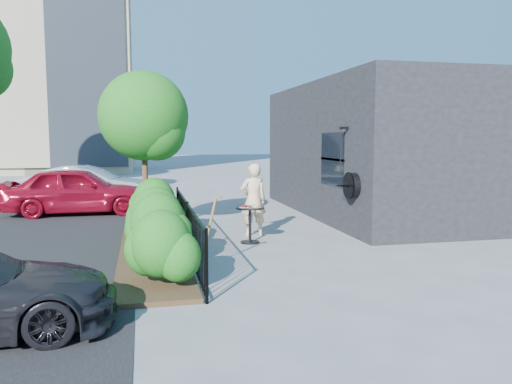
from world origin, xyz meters
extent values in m
plane|color=gray|center=(0.00, 0.00, 0.00)|extent=(120.00, 120.00, 0.00)
cube|color=black|center=(5.50, 4.50, 2.00)|extent=(6.00, 9.00, 4.00)
cube|color=black|center=(2.51, 2.40, 1.80)|extent=(0.04, 1.60, 1.40)
cube|color=black|center=(2.52, 2.40, 1.80)|extent=(0.05, 1.70, 0.06)
cylinder|color=black|center=(2.42, 0.90, 1.25)|extent=(0.18, 0.60, 0.60)
cylinder|color=black|center=(2.32, 0.90, 1.25)|extent=(0.03, 0.64, 0.64)
cube|color=black|center=(2.40, 1.40, 2.60)|extent=(0.25, 0.06, 0.06)
cylinder|color=black|center=(2.32, 1.40, 2.05)|extent=(0.02, 0.02, 1.05)
cylinder|color=black|center=(-1.50, -3.00, 0.55)|extent=(0.05, 0.05, 1.10)
cylinder|color=black|center=(-1.50, 0.00, 0.55)|extent=(0.05, 0.05, 1.10)
cylinder|color=black|center=(-1.50, 3.00, 0.55)|extent=(0.05, 0.05, 1.10)
cube|color=black|center=(-1.50, 0.00, 1.06)|extent=(0.03, 6.00, 0.03)
cube|color=black|center=(-1.50, 0.00, 0.10)|extent=(0.03, 6.00, 0.03)
cylinder|color=black|center=(-1.50, -2.90, 0.55)|extent=(0.02, 0.02, 1.04)
cylinder|color=black|center=(-1.50, -2.70, 0.55)|extent=(0.02, 0.02, 1.04)
cylinder|color=black|center=(-1.50, -2.50, 0.55)|extent=(0.02, 0.02, 1.04)
cylinder|color=black|center=(-1.50, -2.30, 0.55)|extent=(0.02, 0.02, 1.04)
cylinder|color=black|center=(-1.50, -2.10, 0.55)|extent=(0.02, 0.02, 1.04)
cylinder|color=black|center=(-1.50, -1.90, 0.55)|extent=(0.02, 0.02, 1.04)
cylinder|color=black|center=(-1.50, -1.70, 0.55)|extent=(0.02, 0.02, 1.04)
cylinder|color=black|center=(-1.50, -1.50, 0.55)|extent=(0.02, 0.02, 1.04)
cylinder|color=black|center=(-1.50, -1.30, 0.55)|extent=(0.02, 0.02, 1.04)
cylinder|color=black|center=(-1.50, -1.10, 0.55)|extent=(0.02, 0.02, 1.04)
cylinder|color=black|center=(-1.50, -0.90, 0.55)|extent=(0.02, 0.02, 1.04)
cylinder|color=black|center=(-1.50, -0.70, 0.55)|extent=(0.02, 0.02, 1.04)
cylinder|color=black|center=(-1.50, -0.50, 0.55)|extent=(0.02, 0.02, 1.04)
cylinder|color=black|center=(-1.50, -0.30, 0.55)|extent=(0.02, 0.02, 1.04)
cylinder|color=black|center=(-1.50, -0.10, 0.55)|extent=(0.02, 0.02, 1.04)
cylinder|color=black|center=(-1.50, 0.10, 0.55)|extent=(0.02, 0.02, 1.04)
cylinder|color=black|center=(-1.50, 0.30, 0.55)|extent=(0.02, 0.02, 1.04)
cylinder|color=black|center=(-1.50, 0.50, 0.55)|extent=(0.02, 0.02, 1.04)
cylinder|color=black|center=(-1.50, 0.70, 0.55)|extent=(0.02, 0.02, 1.04)
cylinder|color=black|center=(-1.50, 0.90, 0.55)|extent=(0.02, 0.02, 1.04)
cylinder|color=black|center=(-1.50, 1.10, 0.55)|extent=(0.02, 0.02, 1.04)
cylinder|color=black|center=(-1.50, 1.30, 0.55)|extent=(0.02, 0.02, 1.04)
cylinder|color=black|center=(-1.50, 1.50, 0.55)|extent=(0.02, 0.02, 1.04)
cylinder|color=black|center=(-1.50, 1.70, 0.55)|extent=(0.02, 0.02, 1.04)
cylinder|color=black|center=(-1.50, 1.90, 0.55)|extent=(0.02, 0.02, 1.04)
cylinder|color=black|center=(-1.50, 2.10, 0.55)|extent=(0.02, 0.02, 1.04)
cylinder|color=black|center=(-1.50, 2.30, 0.55)|extent=(0.02, 0.02, 1.04)
cylinder|color=black|center=(-1.50, 2.50, 0.55)|extent=(0.02, 0.02, 1.04)
cylinder|color=black|center=(-1.50, 2.70, 0.55)|extent=(0.02, 0.02, 1.04)
cylinder|color=black|center=(-1.50, 2.90, 0.55)|extent=(0.02, 0.02, 1.04)
cube|color=#382616|center=(-2.20, 0.00, 0.04)|extent=(1.30, 6.00, 0.08)
ellipsoid|color=#1A5E15|center=(-2.10, -2.20, 0.70)|extent=(1.10, 1.10, 1.24)
ellipsoid|color=#1A5E15|center=(-2.10, -0.60, 0.70)|extent=(1.10, 1.10, 1.24)
ellipsoid|color=#1A5E15|center=(-2.10, 0.90, 0.70)|extent=(1.10, 1.10, 1.24)
ellipsoid|color=#1A5E15|center=(-2.10, 2.30, 0.70)|extent=(1.10, 1.10, 1.24)
cylinder|color=#3F2B19|center=(-2.30, 2.80, 1.20)|extent=(0.14, 0.14, 2.40)
sphere|color=#1A5E15|center=(-2.30, 2.80, 2.84)|extent=(2.20, 2.20, 2.20)
sphere|color=#1A5E15|center=(-2.00, 2.60, 2.51)|extent=(1.43, 1.43, 1.43)
cylinder|color=black|center=(-0.03, 0.93, 0.80)|extent=(0.65, 0.65, 0.03)
cylinder|color=black|center=(-0.03, 0.93, 0.40)|extent=(0.06, 0.06, 0.78)
cylinder|color=black|center=(-0.03, 0.93, 0.02)|extent=(0.43, 0.43, 0.03)
cube|color=white|center=(-0.17, 0.91, 0.82)|extent=(0.20, 0.20, 0.01)
cube|color=white|center=(0.12, 0.93, 0.82)|extent=(0.20, 0.20, 0.01)
torus|color=#4A0C0F|center=(-0.17, 0.91, 0.85)|extent=(0.14, 0.14, 0.05)
torus|color=tan|center=(0.12, 0.93, 0.85)|extent=(0.14, 0.14, 0.05)
imported|color=beige|center=(0.23, 1.74, 0.88)|extent=(0.66, 0.45, 1.75)
cylinder|color=brown|center=(-1.22, -1.11, 0.73)|extent=(0.33, 0.05, 1.21)
cube|color=gray|center=(-1.40, -1.11, 0.10)|extent=(0.08, 0.18, 0.25)
cylinder|color=brown|center=(-1.03, -1.11, 1.31)|extent=(0.10, 0.10, 0.05)
imported|color=maroon|center=(-4.34, 6.28, 0.74)|extent=(4.34, 1.76, 1.48)
imported|color=#A9A9AE|center=(-4.21, 7.69, 0.71)|extent=(4.46, 2.03, 1.42)
camera|label=1|loc=(-2.35, -9.90, 2.37)|focal=35.00mm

